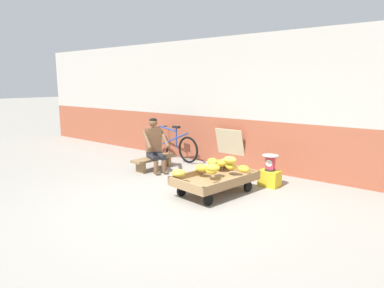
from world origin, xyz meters
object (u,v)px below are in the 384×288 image
Objects in this scene: bicycle_near_left at (173,146)px; banana_cart at (215,180)px; plastic_crate at (270,178)px; vendor_seated at (155,145)px; low_bench at (154,160)px; sign_board at (231,148)px; weighing_scale at (270,162)px.

banana_cart is at bearing -33.28° from bicycle_near_left.
banana_cart is 4.28× the size of plastic_crate.
banana_cart is at bearing -14.70° from vendor_seated.
vendor_seated is 3.17× the size of plastic_crate.
banana_cart is 0.93× the size of bicycle_near_left.
vendor_seated reaches higher than low_bench.
sign_board is at bearing 50.55° from vendor_seated.
plastic_crate is (2.51, 0.47, -0.42)m from vendor_seated.
plastic_crate is at bearing -10.89° from bicycle_near_left.
bicycle_near_left is (-2.36, 1.55, 0.11)m from banana_cart.
bicycle_near_left is at bearing 110.19° from vendor_seated.
vendor_seated is at bearing -25.96° from low_bench.
banana_cart is 5.14× the size of weighing_scale.
weighing_scale is (0.00, -0.00, 0.30)m from plastic_crate.
vendor_seated is (-1.98, 0.52, 0.33)m from banana_cart.
banana_cart is 2.06m from sign_board.
plastic_crate is at bearing 90.00° from weighing_scale.
plastic_crate is at bearing 10.64° from vendor_seated.
sign_board reaches higher than bicycle_near_left.
bicycle_near_left reaches higher than low_bench.
bicycle_near_left reaches higher than banana_cart.
vendor_seated is (0.08, -0.04, 0.37)m from low_bench.
weighing_scale is (2.59, 0.43, 0.25)m from low_bench.
low_bench is at bearing -170.53° from weighing_scale.
weighing_scale is at bearing 10.61° from vendor_seated.
vendor_seated is 2.59m from plastic_crate.
banana_cart is at bearing -118.34° from weighing_scale.
banana_cart is 1.14m from weighing_scale.
bicycle_near_left is at bearing 146.72° from banana_cart.
weighing_scale is at bearing -90.00° from plastic_crate.
sign_board is (-0.88, 1.85, 0.19)m from banana_cart.
low_bench is at bearing 154.04° from vendor_seated.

